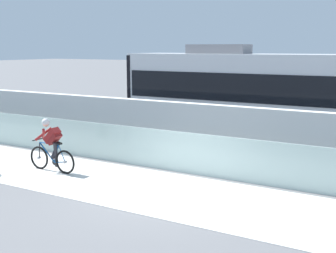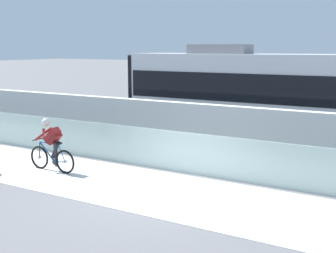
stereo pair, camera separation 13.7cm
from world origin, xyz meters
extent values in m
plane|color=slate|center=(0.00, 0.00, 0.00)|extent=(200.00, 200.00, 0.00)
cube|color=silver|center=(0.00, 0.00, 0.01)|extent=(32.00, 3.20, 0.01)
cube|color=#ADC6C1|center=(0.00, 1.85, 0.62)|extent=(32.00, 0.05, 1.23)
cube|color=silver|center=(0.00, 3.65, 0.93)|extent=(32.00, 0.36, 1.86)
cube|color=#595654|center=(0.00, 6.13, 0.00)|extent=(32.00, 0.08, 0.01)
cube|color=#595654|center=(0.00, 7.57, 0.00)|extent=(32.00, 0.08, 0.01)
cube|color=silver|center=(0.63, 6.85, 1.90)|extent=(11.00, 2.50, 3.10)
cube|color=black|center=(0.63, 6.85, 2.25)|extent=(10.56, 2.54, 1.04)
cube|color=#19599E|center=(0.63, 6.85, 0.53)|extent=(10.78, 2.53, 0.28)
cube|color=slate|center=(-1.35, 6.85, 3.63)|extent=(2.40, 1.10, 0.36)
cube|color=#232326|center=(-2.89, 6.85, 0.36)|extent=(1.40, 1.88, 0.20)
cylinder|color=black|center=(-2.89, 6.13, 0.30)|extent=(0.60, 0.10, 0.60)
cylinder|color=black|center=(-2.89, 7.57, 0.30)|extent=(0.60, 0.10, 0.60)
cube|color=black|center=(-4.82, 6.85, 1.90)|extent=(0.16, 2.54, 2.94)
torus|color=black|center=(-4.32, 0.00, 0.36)|extent=(0.72, 0.06, 0.72)
cylinder|color=#99999E|center=(-4.32, 0.00, 0.36)|extent=(0.07, 0.10, 0.07)
torus|color=black|center=(-3.27, 0.00, 0.36)|extent=(0.72, 0.06, 0.72)
cylinder|color=#99999E|center=(-3.27, 0.00, 0.36)|extent=(0.07, 0.10, 0.07)
cylinder|color=#144C8C|center=(-3.98, 0.00, 0.57)|extent=(0.60, 0.04, 0.58)
cylinder|color=#144C8C|center=(-3.60, 0.00, 0.59)|extent=(0.22, 0.04, 0.59)
cylinder|color=#144C8C|center=(-3.89, 0.00, 0.86)|extent=(0.76, 0.04, 0.07)
cylinder|color=#144C8C|center=(-3.48, 0.00, 0.33)|extent=(0.43, 0.03, 0.09)
cylinder|color=#144C8C|center=(-3.39, 0.00, 0.62)|extent=(0.27, 0.02, 0.53)
cylinder|color=black|center=(-4.29, 0.00, 0.60)|extent=(0.08, 0.03, 0.49)
cube|color=black|center=(-3.51, 0.00, 0.90)|extent=(0.24, 0.10, 0.05)
cylinder|color=black|center=(-4.27, 0.00, 0.95)|extent=(0.03, 0.58, 0.03)
cylinder|color=#262628|center=(-3.69, 0.00, 0.30)|extent=(0.18, 0.02, 0.18)
cube|color=maroon|center=(-3.73, 0.00, 1.11)|extent=(0.50, 0.28, 0.51)
cube|color=maroon|center=(-3.64, 0.00, 1.02)|extent=(0.38, 0.30, 0.38)
sphere|color=beige|center=(-3.97, 0.00, 1.46)|extent=(0.20, 0.20, 0.20)
sphere|color=silver|center=(-3.97, 0.00, 1.49)|extent=(0.23, 0.23, 0.23)
cylinder|color=maroon|center=(-4.09, 0.00, 1.12)|extent=(0.44, 0.41, 0.41)
cylinder|color=maroon|center=(-4.09, 0.00, 1.12)|extent=(0.44, 0.41, 0.41)
cylinder|color=black|center=(-3.62, 0.00, 0.55)|extent=(0.29, 0.33, 0.80)
cylinder|color=black|center=(-3.62, 0.00, 0.69)|extent=(0.29, 0.33, 0.54)
camera|label=1|loc=(5.51, -9.32, 3.69)|focal=46.57mm
camera|label=2|loc=(5.63, -9.25, 3.69)|focal=46.57mm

